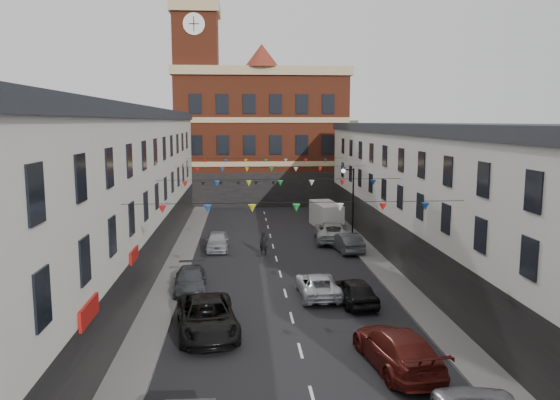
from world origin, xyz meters
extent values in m
plane|color=black|center=(0.00, 0.00, 0.00)|extent=(160.00, 160.00, 0.00)
cube|color=#605E5B|center=(-6.90, 2.00, 0.07)|extent=(1.80, 64.00, 0.15)
cube|color=#605E5B|center=(6.90, 2.00, 0.07)|extent=(1.80, 64.00, 0.15)
cube|color=beige|center=(-11.80, 1.00, 5.00)|extent=(8.00, 56.00, 10.00)
cube|color=black|center=(-11.80, 1.00, 10.35)|extent=(8.40, 56.00, 0.70)
cube|color=black|center=(-7.75, 1.00, 1.60)|extent=(0.12, 56.00, 3.20)
cube|color=beige|center=(11.80, 1.00, 4.50)|extent=(8.00, 56.00, 9.00)
cube|color=black|center=(11.80, 1.00, 9.35)|extent=(8.40, 56.00, 0.70)
cube|color=black|center=(7.75, 1.00, 1.60)|extent=(0.12, 56.00, 3.20)
cube|color=maroon|center=(0.00, 38.00, 7.50)|extent=(20.00, 12.00, 15.00)
cube|color=tan|center=(0.00, 38.00, 15.50)|extent=(20.60, 12.60, 1.00)
cone|color=maroon|center=(0.00, 33.00, 17.20)|extent=(4.00, 4.00, 2.60)
cube|color=maroon|center=(-7.50, 35.00, 12.00)|extent=(5.00, 5.00, 24.00)
cube|color=tan|center=(-7.50, 35.00, 22.50)|extent=(5.60, 5.60, 1.20)
cylinder|color=white|center=(-7.50, 32.45, 20.50)|extent=(2.40, 0.12, 2.40)
cube|color=#345025|center=(-4.00, 62.00, 5.00)|extent=(40.00, 14.00, 10.00)
cylinder|color=black|center=(6.80, 14.00, 3.00)|extent=(0.14, 0.14, 6.00)
cylinder|color=black|center=(6.40, 14.00, 5.90)|extent=(0.90, 0.10, 0.10)
sphere|color=beige|center=(5.95, 14.00, 5.80)|extent=(0.36, 0.36, 0.36)
imported|color=black|center=(-4.13, -5.78, 0.80)|extent=(3.42, 6.10, 1.61)
imported|color=#373B3E|center=(-5.50, 0.84, 0.66)|extent=(2.06, 4.65, 1.33)
imported|color=#96999E|center=(-4.35, 11.04, 0.72)|extent=(1.70, 4.22, 1.44)
imported|color=#5B1712|center=(3.70, -9.89, 0.81)|extent=(2.97, 5.81, 1.61)
imported|color=black|center=(3.60, -2.10, 0.73)|extent=(2.17, 4.44, 1.46)
imported|color=#414448|center=(5.50, 9.85, 0.73)|extent=(2.06, 4.60, 1.47)
imported|color=#A6A9AB|center=(4.95, 13.46, 0.81)|extent=(3.23, 6.08, 1.63)
imported|color=silver|center=(1.79, -0.64, 0.65)|extent=(2.28, 4.76, 1.31)
cube|color=silver|center=(5.41, 19.48, 1.15)|extent=(2.57, 5.41, 2.31)
imported|color=black|center=(-0.85, 9.14, 0.88)|extent=(0.71, 0.54, 1.77)
camera|label=1|loc=(-2.49, -30.31, 9.84)|focal=35.00mm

